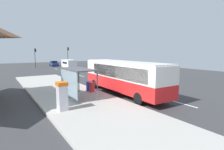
{
  "coord_description": "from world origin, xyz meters",
  "views": [
    {
      "loc": [
        -12.0,
        -14.1,
        4.11
      ],
      "look_at": [
        -1.0,
        2.52,
        1.5
      ],
      "focal_mm": 28.32,
      "sensor_mm": 36.0,
      "label": 1
    }
  ],
  "objects": [
    {
      "name": "lane_stripe_seg_6",
      "position": [
        0.25,
        24.0,
        0.01
      ],
      "size": [
        0.16,
        2.2,
        0.01
      ],
      "primitive_type": "cube",
      "color": "silver",
      "rests_on": "ground"
    },
    {
      "name": "lane_stripe_seg_3",
      "position": [
        0.25,
        9.0,
        0.01
      ],
      "size": [
        0.16,
        2.2,
        0.01
      ],
      "primitive_type": "cube",
      "color": "silver",
      "rests_on": "ground"
    },
    {
      "name": "lane_stripe_seg_1",
      "position": [
        0.25,
        -1.0,
        0.01
      ],
      "size": [
        0.16,
        2.2,
        0.01
      ],
      "primitive_type": "cube",
      "color": "silver",
      "rests_on": "ground"
    },
    {
      "name": "recycling_bin_blue",
      "position": [
        -4.2,
        1.99,
        0.66
      ],
      "size": [
        0.52,
        0.52,
        0.95
      ],
      "primitive_type": "cylinder",
      "color": "blue",
      "rests_on": "sidewalk_platform"
    },
    {
      "name": "ground_plane",
      "position": [
        0.0,
        14.0,
        -0.02
      ],
      "size": [
        56.0,
        92.0,
        0.04
      ],
      "primitive_type": "cube",
      "color": "#38383A"
    },
    {
      "name": "traffic_light_near_side",
      "position": [
        5.49,
        35.1,
        3.61
      ],
      "size": [
        0.49,
        0.28,
        5.48
      ],
      "color": "#2D2D2D",
      "rests_on": "ground"
    },
    {
      "name": "recycling_bin_red",
      "position": [
        -4.2,
        1.29,
        0.66
      ],
      "size": [
        0.52,
        0.52,
        0.95
      ],
      "primitive_type": "cylinder",
      "color": "red",
      "rests_on": "sidewalk_platform"
    },
    {
      "name": "ticket_machine",
      "position": [
        -8.4,
        -2.58,
        1.17
      ],
      "size": [
        0.66,
        0.76,
        1.94
      ],
      "color": "silver",
      "rests_on": "sidewalk_platform"
    },
    {
      "name": "bus",
      "position": [
        -1.71,
        -0.46,
        1.84
      ],
      "size": [
        2.78,
        11.07,
        3.21
      ],
      "color": "red",
      "rests_on": "ground"
    },
    {
      "name": "lane_stripe_seg_7",
      "position": [
        0.25,
        29.0,
        0.01
      ],
      "size": [
        0.16,
        2.2,
        0.01
      ],
      "primitive_type": "cube",
      "color": "silver",
      "rests_on": "ground"
    },
    {
      "name": "lane_stripe_seg_5",
      "position": [
        0.25,
        19.0,
        0.01
      ],
      "size": [
        0.16,
        2.2,
        0.01
      ],
      "primitive_type": "cube",
      "color": "silver",
      "rests_on": "ground"
    },
    {
      "name": "lane_stripe_seg_0",
      "position": [
        0.25,
        -6.0,
        0.01
      ],
      "size": [
        0.16,
        2.2,
        0.01
      ],
      "primitive_type": "cube",
      "color": "silver",
      "rests_on": "ground"
    },
    {
      "name": "bus_shelter",
      "position": [
        -6.41,
        0.15,
        2.1
      ],
      "size": [
        1.8,
        4.0,
        2.5
      ],
      "color": "#4C4C51",
      "rests_on": "sidewalk_platform"
    },
    {
      "name": "sidewalk_platform",
      "position": [
        -6.4,
        2.0,
        0.09
      ],
      "size": [
        6.2,
        30.0,
        0.18
      ],
      "primitive_type": "cube",
      "color": "#ADAAA3",
      "rests_on": "ground"
    },
    {
      "name": "sedan_near",
      "position": [
        2.3,
        38.42,
        0.79
      ],
      "size": [
        2.0,
        4.48,
        1.52
      ],
      "color": "navy",
      "rests_on": "ground"
    },
    {
      "name": "lane_stripe_seg_4",
      "position": [
        0.25,
        14.0,
        0.01
      ],
      "size": [
        0.16,
        2.2,
        0.01
      ],
      "primitive_type": "cube",
      "color": "silver",
      "rests_on": "ground"
    },
    {
      "name": "white_van",
      "position": [
        2.2,
        25.45,
        1.34
      ],
      "size": [
        2.13,
        5.25,
        2.3
      ],
      "color": "white",
      "rests_on": "ground"
    },
    {
      "name": "lane_stripe_seg_2",
      "position": [
        0.25,
        4.0,
        0.01
      ],
      "size": [
        0.16,
        2.2,
        0.01
      ],
      "primitive_type": "cube",
      "color": "silver",
      "rests_on": "ground"
    },
    {
      "name": "traffic_light_far_side",
      "position": [
        -3.1,
        35.9,
        3.35
      ],
      "size": [
        0.49,
        0.28,
        5.05
      ],
      "color": "#2D2D2D",
      "rests_on": "ground"
    }
  ]
}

